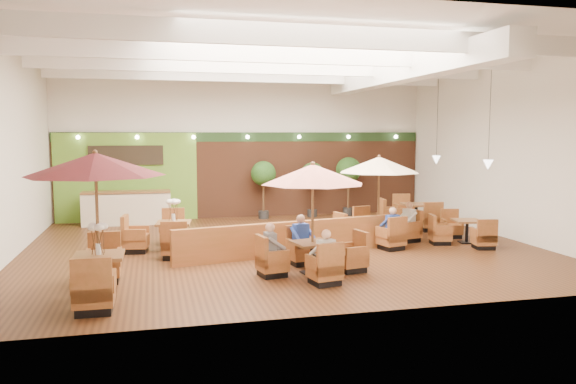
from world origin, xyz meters
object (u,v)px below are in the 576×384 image
object	(u,v)px
service_counter	(127,208)
diner_0	(325,250)
topiary_1	(312,176)
diner_4	(408,217)
table_5	(408,216)
diner_3	(392,223)
booth_divider	(294,238)
topiary_2	(348,172)
diner_2	(272,244)
table_3	(164,234)
table_0	(96,186)
table_4	(459,232)
topiary_0	(263,176)
table_1	(313,198)
table_2	(379,183)
diner_1	(302,234)

from	to	relation	value
service_counter	diner_0	world-z (taller)	diner_0
topiary_1	diner_4	xyz separation A→B (m)	(1.37, -5.41, -0.82)
table_5	diner_3	world-z (taller)	diner_3
booth_divider	topiary_1	bearing A→B (deg)	59.05
diner_3	topiary_2	bearing A→B (deg)	68.04
diner_2	diner_4	distance (m)	5.60
booth_divider	table_3	size ratio (longest dim) A/B	2.35
table_0	table_5	bearing A→B (deg)	33.60
table_4	topiary_0	bearing A→B (deg)	139.29
service_counter	table_1	bearing A→B (deg)	-61.82
table_2	diner_1	xyz separation A→B (m)	(-2.85, -2.06, -1.01)
service_counter	diner_3	bearing A→B (deg)	-40.30
table_0	diner_3	bearing A→B (deg)	21.16
table_3	topiary_2	xyz separation A→B (m)	(7.11, 5.08, 1.23)
table_3	table_4	world-z (taller)	table_3
table_2	diner_4	world-z (taller)	table_2
topiary_2	diner_3	world-z (taller)	topiary_2
table_2	booth_divider	bearing A→B (deg)	-174.56
table_2	topiary_1	size ratio (longest dim) A/B	1.26
booth_divider	table_1	size ratio (longest dim) A/B	2.52
service_counter	topiary_2	bearing A→B (deg)	1.39
table_1	diner_4	size ratio (longest dim) A/B	3.54
topiary_0	diner_2	size ratio (longest dim) A/B	2.86
diner_0	table_1	bearing A→B (deg)	73.06
topiary_0	diner_4	distance (m)	6.38
table_4	diner_2	bearing A→B (deg)	-146.59
topiary_2	table_4	bearing A→B (deg)	-78.09
topiary_0	service_counter	bearing A→B (deg)	-177.67
diner_3	table_1	bearing A→B (deg)	-157.04
table_5	diner_3	xyz separation A→B (m)	(-2.16, -3.42, 0.36)
booth_divider	diner_3	world-z (taller)	diner_3
service_counter	topiary_1	distance (m)	6.89
service_counter	table_4	xyz separation A→B (m)	(9.53, -5.79, -0.26)
service_counter	table_2	distance (m)	9.01
service_counter	table_1	world-z (taller)	table_1
diner_1	diner_4	xyz separation A→B (m)	(3.79, 2.06, -0.01)
table_0	diner_2	bearing A→B (deg)	11.71
table_2	diner_2	world-z (taller)	table_2
booth_divider	topiary_1	distance (m)	6.92
service_counter	diner_0	xyz separation A→B (m)	(4.40, -9.14, 0.15)
table_1	diner_3	size ratio (longest dim) A/B	3.58
topiary_0	diner_0	bearing A→B (deg)	-93.20
table_0	diner_4	xyz separation A→B (m)	(8.35, 3.70, -1.44)
table_1	topiary_0	distance (m)	8.43
table_1	table_4	size ratio (longest dim) A/B	1.08
service_counter	table_5	xyz separation A→B (m)	(9.41, -2.73, -0.21)
table_0	table_3	xyz separation A→B (m)	(1.32, 4.03, -1.71)
topiary_0	diner_4	xyz separation A→B (m)	(3.27, -5.41, -0.88)
topiary_2	booth_divider	bearing A→B (deg)	-120.59
table_0	table_2	bearing A→B (deg)	27.26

